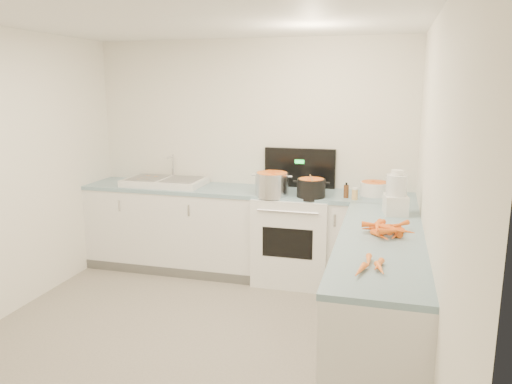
% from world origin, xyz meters
% --- Properties ---
extents(floor, '(3.50, 4.00, 0.00)m').
position_xyz_m(floor, '(0.00, 0.00, 0.00)').
color(floor, gray).
rests_on(floor, ground).
extents(ceiling, '(3.50, 4.00, 0.00)m').
position_xyz_m(ceiling, '(0.00, 0.00, 2.50)').
color(ceiling, white).
rests_on(ceiling, ground).
extents(wall_back, '(3.50, 0.00, 2.50)m').
position_xyz_m(wall_back, '(0.00, 2.00, 1.25)').
color(wall_back, white).
rests_on(wall_back, ground).
extents(wall_right, '(0.00, 4.00, 2.50)m').
position_xyz_m(wall_right, '(1.75, 0.00, 1.25)').
color(wall_right, white).
rests_on(wall_right, ground).
extents(counter_back, '(3.50, 0.62, 0.94)m').
position_xyz_m(counter_back, '(0.00, 1.70, 0.47)').
color(counter_back, white).
rests_on(counter_back, ground).
extents(counter_right, '(0.62, 2.20, 0.94)m').
position_xyz_m(counter_right, '(1.45, 0.30, 0.47)').
color(counter_right, white).
rests_on(counter_right, ground).
extents(stove, '(0.76, 0.65, 1.36)m').
position_xyz_m(stove, '(0.55, 1.69, 0.47)').
color(stove, white).
rests_on(stove, ground).
extents(sink, '(0.86, 0.52, 0.31)m').
position_xyz_m(sink, '(-0.90, 1.70, 0.98)').
color(sink, white).
rests_on(sink, counter_back).
extents(steel_pot, '(0.43, 0.43, 0.24)m').
position_xyz_m(steel_pot, '(0.35, 1.51, 1.04)').
color(steel_pot, silver).
rests_on(steel_pot, stove).
extents(black_pot, '(0.33, 0.33, 0.20)m').
position_xyz_m(black_pot, '(0.75, 1.52, 1.02)').
color(black_pot, black).
rests_on(black_pot, stove).
extents(wooden_spoon, '(0.09, 0.33, 0.01)m').
position_xyz_m(wooden_spoon, '(0.75, 1.52, 1.13)').
color(wooden_spoon, '#AD7A47').
rests_on(wooden_spoon, black_pot).
extents(mixing_bowl, '(0.37, 0.37, 0.13)m').
position_xyz_m(mixing_bowl, '(1.35, 1.76, 1.01)').
color(mixing_bowl, white).
rests_on(mixing_bowl, counter_back).
extents(extract_bottle, '(0.05, 0.05, 0.13)m').
position_xyz_m(extract_bottle, '(1.08, 1.57, 1.00)').
color(extract_bottle, '#593319').
rests_on(extract_bottle, counter_back).
extents(spice_jar, '(0.06, 0.06, 0.10)m').
position_xyz_m(spice_jar, '(1.17, 1.51, 0.99)').
color(spice_jar, '#E5B266').
rests_on(spice_jar, counter_back).
extents(food_processor, '(0.22, 0.25, 0.38)m').
position_xyz_m(food_processor, '(1.54, 1.03, 1.10)').
color(food_processor, white).
rests_on(food_processor, counter_right).
extents(carrot_pile, '(0.38, 0.47, 0.09)m').
position_xyz_m(carrot_pile, '(1.48, 0.42, 0.98)').
color(carrot_pile, orange).
rests_on(carrot_pile, counter_right).
extents(peeled_carrots, '(0.19, 0.37, 0.04)m').
position_xyz_m(peeled_carrots, '(1.40, -0.36, 0.96)').
color(peeled_carrots, orange).
rests_on(peeled_carrots, counter_right).
extents(peelings, '(0.18, 0.25, 0.01)m').
position_xyz_m(peelings, '(-1.12, 1.72, 1.02)').
color(peelings, tan).
rests_on(peelings, sink).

